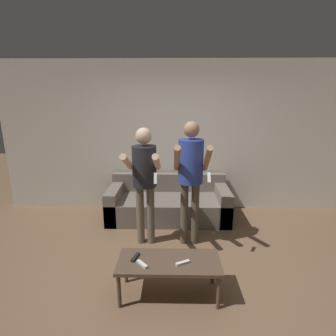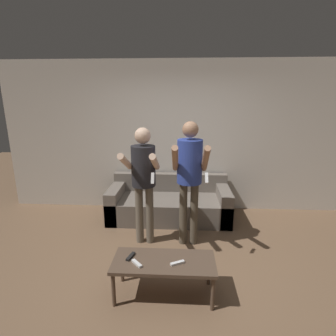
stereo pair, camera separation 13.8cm
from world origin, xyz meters
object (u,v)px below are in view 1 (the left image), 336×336
object	(u,v)px
couch	(168,204)
remote_mid	(183,263)
person_standing_left	(144,174)
remote_far	(135,257)
coffee_table	(169,264)
remote_near	(142,264)
person_standing_right	(191,170)

from	to	relation	value
couch	remote_mid	world-z (taller)	couch
person_standing_left	remote_far	bearing A→B (deg)	-90.26
coffee_table	remote_mid	bearing A→B (deg)	-20.16
couch	remote_near	world-z (taller)	couch
person_standing_right	remote_far	size ratio (longest dim) A/B	11.41
couch	person_standing_right	xyz separation A→B (m)	(0.31, -0.87, 0.86)
person_standing_left	person_standing_right	world-z (taller)	person_standing_right
couch	remote_near	size ratio (longest dim) A/B	15.31
couch	remote_far	xyz separation A→B (m)	(-0.32, -1.88, 0.18)
couch	remote_mid	xyz separation A→B (m)	(0.18, -1.96, 0.18)
remote_mid	remote_far	distance (m)	0.50
person_standing_right	coffee_table	xyz separation A→B (m)	(-0.28, -1.04, -0.74)
remote_far	person_standing_left	bearing A→B (deg)	89.74
person_standing_left	remote_mid	distance (m)	1.35
remote_mid	couch	bearing A→B (deg)	95.19
remote_far	person_standing_right	bearing A→B (deg)	57.82
person_standing_left	remote_far	xyz separation A→B (m)	(-0.00, -1.00, -0.63)
person_standing_left	person_standing_right	bearing A→B (deg)	0.46
remote_near	remote_far	xyz separation A→B (m)	(-0.09, 0.12, 0.00)
couch	remote_mid	bearing A→B (deg)	-84.81
couch	person_standing_left	xyz separation A→B (m)	(-0.31, -0.88, 0.80)
remote_near	coffee_table	bearing A→B (deg)	16.85
couch	remote_near	bearing A→B (deg)	-96.65
coffee_table	remote_mid	distance (m)	0.16
remote_near	remote_mid	distance (m)	0.41
remote_far	coffee_table	bearing A→B (deg)	-5.81
person_standing_left	remote_mid	size ratio (longest dim) A/B	11.13
couch	coffee_table	world-z (taller)	couch
remote_near	remote_mid	bearing A→B (deg)	4.10
couch	remote_near	distance (m)	2.02
person_standing_right	couch	bearing A→B (deg)	109.86
person_standing_right	remote_mid	distance (m)	1.30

